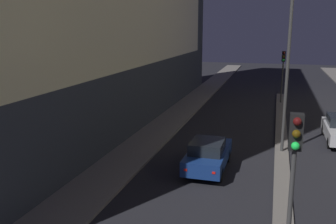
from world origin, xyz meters
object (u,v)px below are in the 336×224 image
Objects in this scene: car_left_lane at (208,155)px; street_lamp at (291,20)px; traffic_light_near at (294,161)px; traffic_light_mid at (283,65)px.

street_lamp is at bearing 46.09° from car_left_lane.
traffic_light_near is at bearing -65.45° from car_left_lane.
traffic_light_near is 24.67m from traffic_light_mid.
traffic_light_mid reaches higher than car_left_lane.
street_lamp is at bearing 90.00° from traffic_light_near.
traffic_light_near is 8.56m from car_left_lane.
traffic_light_mid is at bearing 90.00° from traffic_light_near.
street_lamp reaches higher than traffic_light_near.
car_left_lane is (-3.38, 7.40, -2.65)m from traffic_light_near.
car_left_lane is at bearing -133.91° from street_lamp.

